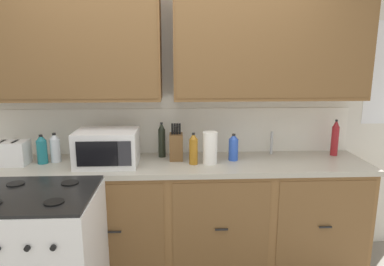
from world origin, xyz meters
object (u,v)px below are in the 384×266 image
stove_range (41,260)px  toaster (10,153)px  bottle_amber (193,149)px  bottle_teal (42,149)px  bottle_blue (233,147)px  bottle_red (335,138)px  bottle_dark (162,140)px  microwave (107,148)px  paper_towel_roll (210,148)px  knife_block (176,146)px  bottle_clear (55,148)px

stove_range → toaster: toaster is taller
bottle_amber → stove_range: bearing=-151.2°
bottle_amber → bottle_teal: (-1.22, 0.08, -0.01)m
bottle_blue → toaster: bearing=-178.9°
stove_range → bottle_teal: 0.89m
bottle_blue → bottle_red: (0.91, 0.11, 0.04)m
bottle_dark → bottle_teal: bearing=-171.5°
stove_range → bottle_blue: (1.38, 0.67, 0.58)m
microwave → paper_towel_roll: size_ratio=1.85×
microwave → bottle_blue: microwave is taller
knife_block → bottle_red: (1.38, 0.07, 0.04)m
bottle_blue → bottle_teal: bearing=-179.4°
bottle_blue → stove_range: bearing=-154.2°
knife_block → bottle_dark: 0.15m
paper_towel_roll → bottle_clear: 1.26m
stove_range → paper_towel_roll: 1.44m
toaster → bottle_red: bottle_red is taller
microwave → paper_towel_roll: 0.82m
bottle_teal → bottle_dark: bearing=8.5°
paper_towel_roll → toaster: bearing=178.3°
bottle_clear → bottle_amber: bottle_amber is taller
microwave → bottle_amber: size_ratio=1.87×
paper_towel_roll → bottle_blue: (0.20, 0.08, -0.02)m
toaster → bottle_blue: bottle_blue is taller
toaster → bottle_teal: 0.25m
knife_block → paper_towel_roll: knife_block is taller
knife_block → bottle_red: bearing=2.8°
stove_range → bottle_clear: size_ratio=3.93×
bottle_teal → bottle_blue: bearing=0.6°
paper_towel_roll → bottle_blue: paper_towel_roll is taller
stove_range → knife_block: knife_block is taller
toaster → bottle_blue: (1.80, 0.04, 0.01)m
microwave → bottle_blue: (1.02, 0.08, -0.03)m
bottle_amber → bottle_teal: bearing=176.3°
knife_block → bottle_clear: size_ratio=1.28×
bottle_amber → bottle_teal: 1.22m
paper_towel_roll → bottle_teal: paper_towel_roll is taller
paper_towel_roll → bottle_dark: bottle_dark is taller
toaster → bottle_teal: bearing=4.3°
paper_towel_roll → bottle_amber: paper_towel_roll is taller
microwave → bottle_clear: bearing=167.2°
bottle_blue → bottle_clear: (-1.46, 0.02, 0.01)m
stove_range → bottle_clear: bottle_clear is taller
stove_range → bottle_red: (2.28, 0.77, 0.62)m
bottle_clear → stove_range: bearing=-83.0°
knife_block → bottle_blue: size_ratio=1.38×
knife_block → bottle_teal: bearing=-177.1°
microwave → bottle_amber: microwave is taller
stove_range → bottle_red: bottle_red is taller
stove_range → bottle_clear: (-0.08, 0.69, 0.58)m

